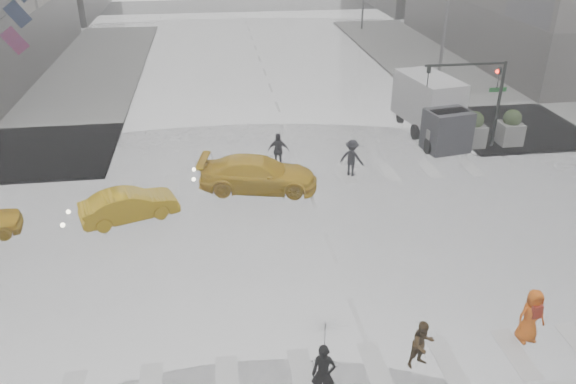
{
  "coord_description": "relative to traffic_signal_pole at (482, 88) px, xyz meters",
  "views": [
    {
      "loc": [
        -3.9,
        -16.83,
        11.17
      ],
      "look_at": [
        -1.3,
        2.0,
        1.35
      ],
      "focal_mm": 35.0,
      "sensor_mm": 36.0,
      "label": 1
    }
  ],
  "objects": [
    {
      "name": "pedestrian_brown",
      "position": [
        -7.8,
        -14.04,
        -2.49
      ],
      "size": [
        0.82,
        0.72,
        1.45
      ],
      "primitive_type": "imported",
      "rotation": [
        0.0,
        0.0,
        0.27
      ],
      "color": "#422E17",
      "rests_on": "ground"
    },
    {
      "name": "taxi_mid",
      "position": [
        -16.44,
        -4.85,
        -2.6
      ],
      "size": [
        3.98,
        2.48,
        1.24
      ],
      "primitive_type": "imported",
      "rotation": [
        0.0,
        0.0,
        1.91
      ],
      "color": "#EBB00C",
      "rests_on": "ground"
    },
    {
      "name": "taxi_rear",
      "position": [
        -11.17,
        -2.96,
        -2.48
      ],
      "size": [
        4.8,
        2.88,
        1.48
      ],
      "primitive_type": "imported",
      "rotation": [
        0.0,
        0.0,
        1.38
      ],
      "color": "#EBB00C",
      "rests_on": "ground"
    },
    {
      "name": "planter_east",
      "position": [
        1.99,
        0.19,
        -2.23
      ],
      "size": [
        1.1,
        1.1,
        1.8
      ],
      "color": "slate",
      "rests_on": "ground"
    },
    {
      "name": "planter_mid",
      "position": [
        -0.01,
        0.19,
        -2.23
      ],
      "size": [
        1.1,
        1.1,
        1.8
      ],
      "color": "slate",
      "rests_on": "ground"
    },
    {
      "name": "ground",
      "position": [
        -9.01,
        -8.01,
        -3.22
      ],
      "size": [
        120.0,
        120.0,
        0.0
      ],
      "primitive_type": "plane",
      "color": "black",
      "rests_on": "ground"
    },
    {
      "name": "box_truck",
      "position": [
        -1.51,
        2.04,
        -1.59
      ],
      "size": [
        2.15,
        5.72,
        3.04
      ],
      "rotation": [
        0.0,
        0.0,
        0.17
      ],
      "color": "silver",
      "rests_on": "ground"
    },
    {
      "name": "sidewalk_ne",
      "position": [
        10.49,
        9.49,
        -3.14
      ],
      "size": [
        35.0,
        35.0,
        0.15
      ],
      "primitive_type": "cube",
      "color": "slate",
      "rests_on": "ground"
    },
    {
      "name": "pedestrian_far_b",
      "position": [
        -6.83,
        -2.11,
        -2.35
      ],
      "size": [
        1.27,
        1.14,
        1.72
      ],
      "primitive_type": "imported",
      "rotation": [
        0.0,
        0.0,
        2.54
      ],
      "color": "black",
      "rests_on": "ground"
    },
    {
      "name": "planter_west",
      "position": [
        -2.01,
        0.19,
        -2.23
      ],
      "size": [
        1.1,
        1.1,
        1.8
      ],
      "color": "slate",
      "rests_on": "ground"
    },
    {
      "name": "road_markings",
      "position": [
        -9.01,
        -8.01,
        -3.21
      ],
      "size": [
        18.0,
        48.0,
        0.01
      ],
      "primitive_type": null,
      "color": "silver",
      "rests_on": "ground"
    },
    {
      "name": "traffic_signal_pole",
      "position": [
        0.0,
        0.0,
        0.0
      ],
      "size": [
        4.45,
        0.42,
        4.5
      ],
      "color": "black",
      "rests_on": "ground"
    },
    {
      "name": "pedestrian_far_a",
      "position": [
        -10.03,
        -0.8,
        -2.37
      ],
      "size": [
        1.08,
        0.75,
        1.7
      ],
      "primitive_type": "imported",
      "rotation": [
        0.0,
        0.0,
        2.99
      ],
      "color": "black",
      "rests_on": "ground"
    },
    {
      "name": "pedestrian_black",
      "position": [
        -10.63,
        -14.81,
        -1.6
      ],
      "size": [
        1.18,
        1.19,
        2.43
      ],
      "rotation": [
        0.0,
        0.0,
        -0.26
      ],
      "color": "black",
      "rests_on": "ground"
    },
    {
      "name": "flag_cluster",
      "position": [
        -24.09,
        10.49,
        2.42
      ],
      "size": [
        2.87,
        3.06,
        4.69
      ],
      "color": "#59595B",
      "rests_on": "ground"
    },
    {
      "name": "street_lamp_near",
      "position": [
        1.86,
        9.99,
        1.73
      ],
      "size": [
        2.15,
        0.22,
        9.0
      ],
      "color": "#59595B",
      "rests_on": "ground"
    },
    {
      "name": "pedestrian_orange",
      "position": [
        -4.43,
        -13.49,
        -2.36
      ],
      "size": [
        0.87,
        0.6,
        1.7
      ],
      "rotation": [
        0.0,
        0.0,
        0.08
      ],
      "color": "#E85E10",
      "rests_on": "ground"
    }
  ]
}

